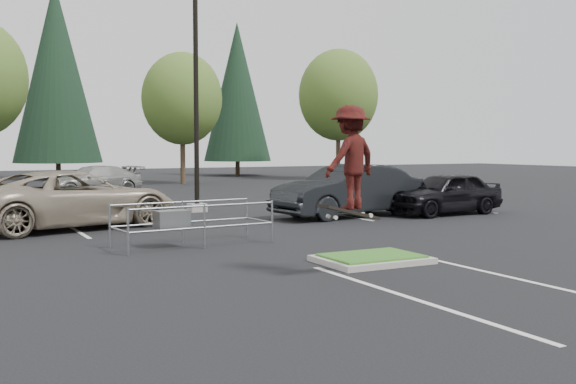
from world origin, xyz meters
name	(u,v)px	position (x,y,z in m)	size (l,w,h in m)	color
ground	(372,262)	(0.00, 0.00, 0.00)	(120.00, 120.00, 0.00)	black
grass_median	(372,259)	(0.00, 0.00, 0.08)	(2.20, 1.60, 0.16)	#A5A199
stall_lines	(208,233)	(-1.35, 6.02, 0.00)	(22.62, 17.60, 0.01)	silver
light_pole	(196,88)	(0.50, 12.00, 4.56)	(0.70, 0.60, 10.12)	#A5A199
decid_c	(182,102)	(5.99, 29.83, 5.25)	(5.12, 5.12, 8.38)	#38281C
decid_d	(338,98)	(17.99, 30.33, 5.91)	(5.76, 5.76, 9.43)	#38281C
conif_b	(56,72)	(0.00, 40.50, 7.85)	(6.38, 6.38, 14.50)	#38281C
conif_c	(237,92)	(14.00, 39.50, 6.85)	(5.50, 5.50, 12.50)	#38281C
cart_corral	(177,219)	(-2.93, 3.96, 0.67)	(3.87, 1.66, 1.07)	gray
skateboarder	(350,158)	(-1.20, -1.00, 2.20)	(1.41, 1.07, 2.16)	black
car_l_tan	(72,199)	(-4.50, 8.99, 0.86)	(2.85, 6.17, 1.72)	gray
car_r_charc	(348,191)	(4.50, 7.95, 0.90)	(1.90, 5.45, 1.80)	black
car_r_black	(445,193)	(8.00, 7.00, 0.76)	(1.79, 4.45, 1.52)	black
car_far_silver	(93,181)	(-1.23, 22.00, 0.73)	(2.05, 5.04, 1.46)	#959691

